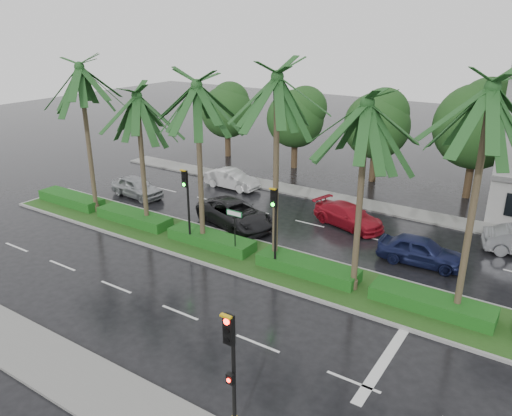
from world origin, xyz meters
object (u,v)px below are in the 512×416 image
Objects in this scene: street_sign at (235,222)px; car_blue at (421,251)px; car_darkgrey at (236,214)px; signal_near at (232,372)px; car_white at (232,179)px; car_silver at (137,187)px; car_red at (349,216)px; signal_median_left at (187,196)px.

street_sign reaches higher than car_blue.
car_darkgrey is (-2.63, 3.73, -1.35)m from street_sign.
signal_near reaches higher than car_white.
car_silver is 15.11m from car_red.
car_red is (3.14, 7.46, -1.45)m from street_sign.
signal_near is at bearing -44.09° from signal_median_left.
car_white is at bearing -35.75° from car_silver.
car_darkgrey is 1.28× the size of car_blue.
car_blue is at bearing -83.57° from car_silver.
street_sign is 0.61× the size of car_white.
signal_near is 0.93× the size of car_red.
car_darkgrey is (4.50, -5.81, 0.07)m from car_white.
car_silver is 9.02m from car_darkgrey.
car_darkgrey reaches higher than car_white.
car_darkgrey reaches higher than car_red.
signal_near is 1.01× the size of car_blue.
street_sign is 8.23m from car_red.
car_red is (14.77, 3.19, -0.04)m from car_silver.
car_blue is at bearing -100.32° from car_red.
street_sign is at bearing -142.39° from car_white.
signal_median_left is (-10.00, 9.69, 0.49)m from signal_near.
signal_near is at bearing 171.88° from car_blue.
signal_near reaches higher than car_blue.
signal_near is at bearing -127.25° from car_darkgrey.
car_blue is (15.38, -4.68, 0.04)m from car_white.
car_red is at bearing 59.72° from car_blue.
car_darkgrey is at bearing 84.59° from signal_median_left.
signal_median_left is at bearing -176.53° from street_sign.
street_sign reaches higher than car_darkgrey.
signal_median_left is 9.97m from car_silver.
car_silver is at bearing 88.42° from car_blue.
car_silver reaches higher than car_red.
car_darkgrey is (9.00, -0.54, 0.05)m from car_silver.
car_silver is at bearing 159.83° from street_sign.
car_silver is (-11.63, 4.27, -1.40)m from street_sign.
signal_median_left reaches higher than car_darkgrey.
signal_near is 13.93m from signal_median_left.
car_blue is at bearing -66.64° from car_darkgrey.
car_red is at bearing 51.25° from signal_median_left.
signal_near is at bearing -54.66° from street_sign.
street_sign is 0.47× the size of car_darkgrey.
signal_near is 1.02× the size of car_white.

